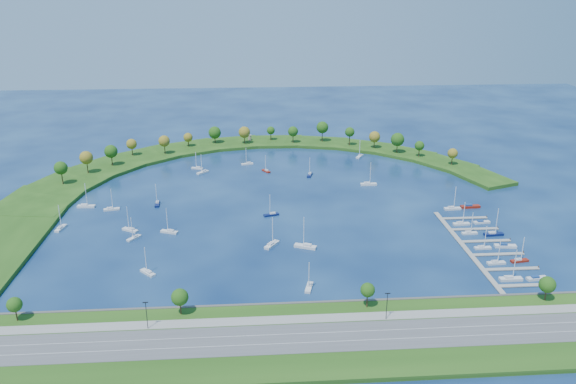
{
  "coord_description": "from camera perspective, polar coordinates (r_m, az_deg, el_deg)",
  "views": [
    {
      "loc": [
        -14.94,
        -277.65,
        109.32
      ],
      "look_at": [
        5.0,
        5.0,
        4.0
      ],
      "focal_mm": 35.3,
      "sensor_mm": 36.0,
      "label": 1
    }
  ],
  "objects": [
    {
      "name": "docked_boat_1",
      "position": [
        244.05,
        23.76,
        -7.95
      ],
      "size": [
        8.58,
        3.28,
        1.71
      ],
      "rotation": [
        0.0,
        0.0,
        0.11
      ],
      "color": "silver",
      "rests_on": "ground"
    },
    {
      "name": "dock_system",
      "position": [
        262.41,
        18.93,
        -5.33
      ],
      "size": [
        24.28,
        82.0,
        1.6
      ],
      "color": "gray",
      "rests_on": "ground"
    },
    {
      "name": "docked_boat_0",
      "position": [
        239.46,
        21.51,
        -8.08
      ],
      "size": [
        8.97,
        2.55,
        13.17
      ],
      "rotation": [
        0.0,
        0.0,
        -0.0
      ],
      "color": "silver",
      "rests_on": "ground"
    },
    {
      "name": "moored_boat_5",
      "position": [
        356.8,
        -9.12,
        2.43
      ],
      "size": [
        7.74,
        4.49,
        10.99
      ],
      "rotation": [
        0.0,
        0.0,
        2.8
      ],
      "color": "silver",
      "rests_on": "ground"
    },
    {
      "name": "moored_boat_17",
      "position": [
        234.47,
        -13.94,
        -7.81
      ],
      "size": [
        6.99,
        7.2,
        11.52
      ],
      "rotation": [
        0.0,
        0.0,
        2.33
      ],
      "color": "silver",
      "rests_on": "ground"
    },
    {
      "name": "moored_boat_15",
      "position": [
        347.56,
        -2.22,
        2.19
      ],
      "size": [
        5.44,
        6.9,
        10.24
      ],
      "rotation": [
        0.0,
        0.0,
        2.15
      ],
      "color": "maroon",
      "rests_on": "ground"
    },
    {
      "name": "moored_boat_2",
      "position": [
        302.41,
        -17.36,
        -1.6
      ],
      "size": [
        8.15,
        3.66,
        11.57
      ],
      "rotation": [
        0.0,
        0.0,
        0.19
      ],
      "color": "silver",
      "rests_on": "ground"
    },
    {
      "name": "moored_boat_14",
      "position": [
        327.33,
        8.1,
        0.85
      ],
      "size": [
        9.26,
        2.64,
        13.59
      ],
      "rotation": [
        0.0,
        0.0,
        0.01
      ],
      "color": "silver",
      "rests_on": "ground"
    },
    {
      "name": "docked_boat_4",
      "position": [
        261.98,
        19.02,
        -5.26
      ],
      "size": [
        7.38,
        2.26,
        10.77
      ],
      "rotation": [
        0.0,
        0.0,
        0.03
      ],
      "color": "silver",
      "rests_on": "ground"
    },
    {
      "name": "moored_boat_6",
      "position": [
        361.88,
        -4.12,
        2.9
      ],
      "size": [
        7.86,
        4.04,
        11.13
      ],
      "rotation": [
        0.0,
        0.0,
        3.41
      ],
      "color": "silver",
      "rests_on": "ground"
    },
    {
      "name": "ground",
      "position": [
        298.77,
        -0.89,
        -1.08
      ],
      "size": [
        700.0,
        700.0,
        0.0
      ],
      "primitive_type": "plane",
      "color": "#071A43",
      "rests_on": "ground"
    },
    {
      "name": "moored_boat_10",
      "position": [
        348.59,
        -8.58,
        2.04
      ],
      "size": [
        7.4,
        7.49,
        12.09
      ],
      "rotation": [
        0.0,
        0.0,
        3.94
      ],
      "color": "silver",
      "rests_on": "ground"
    },
    {
      "name": "docked_boat_3",
      "position": [
        255.73,
        22.29,
        -6.35
      ],
      "size": [
        7.84,
        3.25,
        11.18
      ],
      "rotation": [
        0.0,
        0.0,
        0.15
      ],
      "color": "maroon",
      "rests_on": "ground"
    },
    {
      "name": "moored_boat_7",
      "position": [
        268.71,
        -11.86,
        -3.87
      ],
      "size": [
        8.48,
        5.07,
        12.06
      ],
      "rotation": [
        0.0,
        0.0,
        2.78
      ],
      "color": "silver",
      "rests_on": "ground"
    },
    {
      "name": "moored_boat_11",
      "position": [
        287.32,
        -21.92,
        -3.34
      ],
      "size": [
        3.89,
        8.43,
        11.96
      ],
      "rotation": [
        0.0,
        0.0,
        1.37
      ],
      "color": "silver",
      "rests_on": "ground"
    },
    {
      "name": "docked_boat_7",
      "position": [
        277.07,
        19.99,
        -3.95
      ],
      "size": [
        9.19,
        3.15,
        13.28
      ],
      "rotation": [
        0.0,
        0.0,
        0.07
      ],
      "color": "#0B1545",
      "rests_on": "ground"
    },
    {
      "name": "moored_boat_4",
      "position": [
        310.36,
        -19.68,
        -1.3
      ],
      "size": [
        9.16,
        3.15,
        13.23
      ],
      "rotation": [
        0.0,
        0.0,
        6.21
      ],
      "color": "silver",
      "rests_on": "ground"
    },
    {
      "name": "breakwater",
      "position": [
        345.31,
        -9.05,
        1.84
      ],
      "size": [
        286.74,
        247.64,
        2.0
      ],
      "color": "#204512",
      "rests_on": "ground"
    },
    {
      "name": "moored_boat_16",
      "position": [
        274.9,
        -15.6,
        -3.64
      ],
      "size": [
        8.25,
        6.37,
        12.18
      ],
      "rotation": [
        0.0,
        0.0,
        2.58
      ],
      "color": "silver",
      "rests_on": "ground"
    },
    {
      "name": "breakwater_trees",
      "position": [
        378.41,
        -3.46,
        5.23
      ],
      "size": [
        238.71,
        93.58,
        14.66
      ],
      "color": "#382314",
      "rests_on": "breakwater"
    },
    {
      "name": "moored_boat_12",
      "position": [
        282.06,
        -1.69,
        -2.23
      ],
      "size": [
        7.97,
        4.28,
        11.29
      ],
      "rotation": [
        0.0,
        0.0,
        3.44
      ],
      "color": "#0B1545",
      "rests_on": "ground"
    },
    {
      "name": "south_shoreline",
      "position": [
        189.51,
        1.26,
        -14.48
      ],
      "size": [
        420.0,
        43.1,
        11.6
      ],
      "color": "#204512",
      "rests_on": "ground"
    },
    {
      "name": "docked_boat_2",
      "position": [
        250.41,
        20.23,
        -6.64
      ],
      "size": [
        7.69,
        2.51,
        11.17
      ],
      "rotation": [
        0.0,
        0.0,
        0.05
      ],
      "color": "silver",
      "rests_on": "ground"
    },
    {
      "name": "docked_boat_9",
      "position": [
        288.9,
        18.91,
        -2.88
      ],
      "size": [
        8.15,
        2.95,
        1.63
      ],
      "rotation": [
        0.0,
        0.0,
        0.09
      ],
      "color": "silver",
      "rests_on": "ground"
    },
    {
      "name": "docked_boat_8",
      "position": [
        283.87,
        17.06,
        -3.02
      ],
      "size": [
        8.15,
        2.74,
        11.8
      ],
      "rotation": [
        0.0,
        0.0,
        0.06
      ],
      "color": "silver",
      "rests_on": "ground"
    },
    {
      "name": "moored_boat_8",
      "position": [
        303.3,
        -13.03,
        -1.11
      ],
      "size": [
        2.79,
        8.14,
        11.77
      ],
      "rotation": [
        0.0,
        0.0,
        4.78
      ],
      "color": "#0B1545",
      "rests_on": "ground"
    },
    {
      "name": "moored_boat_18",
      "position": [
        266.36,
        -15.26,
        -4.41
      ],
      "size": [
        6.04,
        7.02,
        10.7
      ],
      "rotation": [
        0.0,
        0.0,
        4.06
      ],
      "color": "silver",
      "rests_on": "ground"
    },
    {
      "name": "docked_boat_5",
      "position": [
        266.91,
        21.02,
        -5.08
      ],
      "size": [
        9.64,
        3.77,
        1.91
      ],
      "rotation": [
        0.0,
        0.0,
        -0.12
      ],
      "color": "silver",
      "rests_on": "ground"
    },
    {
      "name": "moored_boat_9",
      "position": [
        379.64,
        7.24,
        3.63
      ],
      "size": [
        6.23,
        8.13,
        11.98
      ],
      "rotation": [
        0.0,
        0.0,
        4.16
      ],
      "color": "silver",
      "rests_on": "ground"
    },
    {
      "name": "moored_boat_13",
      "position": [
        248.82,
        1.79,
        -5.43
      ],
      "size": [
        10.1,
        6.36,
        14.42
      ],
      "rotation": [
        0.0,
        0.0,
        2.74
      ],
      "color": "silver",
      "rests_on": "ground"
    },
    {
      "name": "harbor_tower",
      "position": [
        410.84,
        -3.87,
        5.49
      ],
      "size": [
        2.6,
        2.6,
        3.96
      ],
      "color": "gray",
      "rests_on": "breakwater"
    },
    {
      "name": "moored_boat_1",
      "position": [
        340.32,
        2.21,
        1.8
      ],
      "size": [
        4.42,
        8.36,
        11.83
      ],
      "rotation": [
        0.0,
        0.0,
        4.43
      ],
      "color": "#0B1545",
      "rests_on": "ground"
    },
    {
      "name": "moored_boat_3",
      "position": [
        217.83,
        2.14,
        -9.48
      ],
      "size": [
        4.09,
        8.05,
        11.4
      ],
      "rotation": [
        0.0,
        0.0,
        4.45
      ],
      "color": "silver",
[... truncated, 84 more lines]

